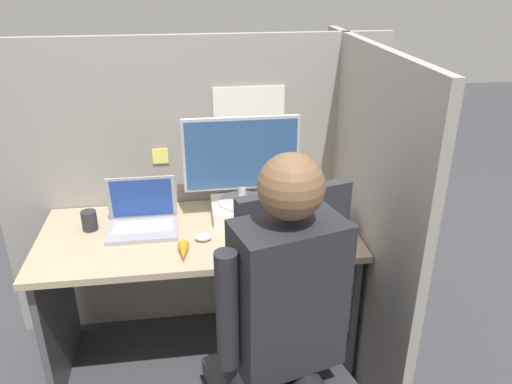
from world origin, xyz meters
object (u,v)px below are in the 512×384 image
object	(u,v)px
carrot_toy	(183,251)
office_chair	(288,342)
laptop	(143,220)
monitor	(242,160)
stapler	(340,225)
pen_cup	(89,221)
person	(286,324)
paper_box	(242,209)

from	to	relation	value
carrot_toy	office_chair	size ratio (longest dim) A/B	0.12
laptop	carrot_toy	world-z (taller)	laptop
monitor	stapler	xyz separation A→B (m)	(0.42, -0.21, -0.26)
pen_cup	person	bearing A→B (deg)	-48.62
stapler	office_chair	bearing A→B (deg)	-123.40
person	pen_cup	distance (m)	1.11
stapler	carrot_toy	size ratio (longest dim) A/B	1.15
laptop	stapler	xyz separation A→B (m)	(0.88, -0.13, -0.02)
paper_box	carrot_toy	size ratio (longest dim) A/B	2.13
stapler	office_chair	size ratio (longest dim) A/B	0.14
person	monitor	bearing A→B (deg)	92.50
paper_box	carrot_toy	world-z (taller)	paper_box
stapler	carrot_toy	distance (m)	0.71
stapler	pen_cup	size ratio (longest dim) A/B	1.71
office_chair	paper_box	bearing A→B (deg)	96.51
monitor	stapler	bearing A→B (deg)	-26.28
laptop	pen_cup	distance (m)	0.24
carrot_toy	person	bearing A→B (deg)	-59.68
monitor	office_chair	size ratio (longest dim) A/B	0.48
paper_box	stapler	world-z (taller)	paper_box
monitor	carrot_toy	xyz separation A→B (m)	(-0.28, -0.33, -0.26)
paper_box	stapler	bearing A→B (deg)	-25.98
paper_box	person	world-z (taller)	person
carrot_toy	office_chair	distance (m)	0.56
carrot_toy	pen_cup	size ratio (longest dim) A/B	1.49
monitor	office_chair	distance (m)	0.85
person	pen_cup	bearing A→B (deg)	131.38
paper_box	person	size ratio (longest dim) A/B	0.21
carrot_toy	person	xyz separation A→B (m)	(0.32, -0.54, 0.04)
paper_box	person	bearing A→B (deg)	-87.49
laptop	office_chair	xyz separation A→B (m)	(0.54, -0.65, -0.20)
laptop	pen_cup	xyz separation A→B (m)	(-0.24, 0.03, -0.00)
monitor	laptop	world-z (taller)	monitor
laptop	stapler	bearing A→B (deg)	-8.62
laptop	stapler	distance (m)	0.89
laptop	office_chair	distance (m)	0.87
carrot_toy	laptop	bearing A→B (deg)	124.60
pen_cup	paper_box	bearing A→B (deg)	3.53
paper_box	person	xyz separation A→B (m)	(0.04, -0.87, 0.03)
office_chair	carrot_toy	bearing A→B (deg)	133.04
laptop	person	xyz separation A→B (m)	(0.50, -0.80, 0.01)
office_chair	person	size ratio (longest dim) A/B	0.83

